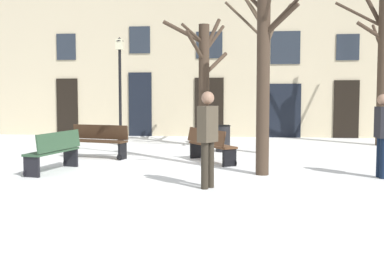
{
  "coord_description": "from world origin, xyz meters",
  "views": [
    {
      "loc": [
        1.45,
        -11.65,
        1.77
      ],
      "look_at": [
        0.0,
        1.54,
        0.81
      ],
      "focal_mm": 43.33,
      "sensor_mm": 36.0,
      "label": 1
    }
  ],
  "objects_px": {
    "tree_right_of_center": "(262,37)",
    "person_near_bench": "(382,131)",
    "person_crossing_plaza": "(208,134)",
    "tree_foreground": "(382,66)",
    "tree_left_of_center": "(264,57)",
    "bench_back_to_back_left": "(54,151)",
    "bench_facing_shops": "(210,144)",
    "streetlamp": "(120,79)",
    "litter_bin": "(223,138)",
    "bench_near_lamp": "(98,141)",
    "tree_center": "(204,78)"
  },
  "relations": [
    {
      "from": "litter_bin",
      "to": "bench_near_lamp",
      "type": "xyz_separation_m",
      "value": [
        -3.41,
        -1.8,
        0.07
      ]
    },
    {
      "from": "tree_right_of_center",
      "to": "bench_back_to_back_left",
      "type": "distance_m",
      "value": 5.33
    },
    {
      "from": "tree_center",
      "to": "bench_facing_shops",
      "type": "relative_size",
      "value": 2.52
    },
    {
      "from": "streetlamp",
      "to": "litter_bin",
      "type": "xyz_separation_m",
      "value": [
        3.64,
        -1.48,
        -1.88
      ]
    },
    {
      "from": "tree_foreground",
      "to": "litter_bin",
      "type": "relative_size",
      "value": 6.39
    },
    {
      "from": "streetlamp",
      "to": "person_near_bench",
      "type": "distance_m",
      "value": 9.23
    },
    {
      "from": "tree_left_of_center",
      "to": "person_near_bench",
      "type": "xyz_separation_m",
      "value": [
        2.31,
        -3.85,
        -1.88
      ]
    },
    {
      "from": "tree_left_of_center",
      "to": "person_crossing_plaza",
      "type": "relative_size",
      "value": 3.07
    },
    {
      "from": "bench_back_to_back_left",
      "to": "bench_facing_shops",
      "type": "relative_size",
      "value": 0.99
    },
    {
      "from": "tree_foreground",
      "to": "streetlamp",
      "type": "distance_m",
      "value": 9.07
    },
    {
      "from": "tree_center",
      "to": "streetlamp",
      "type": "relative_size",
      "value": 1.18
    },
    {
      "from": "tree_foreground",
      "to": "bench_facing_shops",
      "type": "height_order",
      "value": "tree_foreground"
    },
    {
      "from": "bench_facing_shops",
      "to": "tree_center",
      "type": "bearing_deg",
      "value": -27.2
    },
    {
      "from": "bench_back_to_back_left",
      "to": "bench_near_lamp",
      "type": "relative_size",
      "value": 0.96
    },
    {
      "from": "bench_back_to_back_left",
      "to": "bench_facing_shops",
      "type": "xyz_separation_m",
      "value": [
        3.44,
        1.87,
        -0.01
      ]
    },
    {
      "from": "person_crossing_plaza",
      "to": "bench_back_to_back_left",
      "type": "bearing_deg",
      "value": -80.01
    },
    {
      "from": "tree_left_of_center",
      "to": "bench_back_to_back_left",
      "type": "height_order",
      "value": "tree_left_of_center"
    },
    {
      "from": "tree_left_of_center",
      "to": "streetlamp",
      "type": "height_order",
      "value": "tree_left_of_center"
    },
    {
      "from": "tree_left_of_center",
      "to": "person_crossing_plaza",
      "type": "xyz_separation_m",
      "value": [
        -1.27,
        -5.33,
        -1.85
      ]
    },
    {
      "from": "tree_right_of_center",
      "to": "tree_center",
      "type": "height_order",
      "value": "tree_right_of_center"
    },
    {
      "from": "tree_left_of_center",
      "to": "bench_facing_shops",
      "type": "xyz_separation_m",
      "value": [
        -1.46,
        -1.97,
        -2.41
      ]
    },
    {
      "from": "tree_right_of_center",
      "to": "tree_left_of_center",
      "type": "bearing_deg",
      "value": 86.76
    },
    {
      "from": "streetlamp",
      "to": "bench_near_lamp",
      "type": "relative_size",
      "value": 2.08
    },
    {
      "from": "tree_right_of_center",
      "to": "person_crossing_plaza",
      "type": "xyz_separation_m",
      "value": [
        -1.06,
        -1.58,
        -1.98
      ]
    },
    {
      "from": "tree_foreground",
      "to": "person_crossing_plaza",
      "type": "height_order",
      "value": "tree_foreground"
    },
    {
      "from": "tree_left_of_center",
      "to": "person_crossing_plaza",
      "type": "distance_m",
      "value": 5.78
    },
    {
      "from": "tree_center",
      "to": "bench_near_lamp",
      "type": "relative_size",
      "value": 2.45
    },
    {
      "from": "tree_right_of_center",
      "to": "litter_bin",
      "type": "xyz_separation_m",
      "value": [
        -1.01,
        4.07,
        -2.59
      ]
    },
    {
      "from": "tree_right_of_center",
      "to": "person_near_bench",
      "type": "distance_m",
      "value": 3.23
    },
    {
      "from": "litter_bin",
      "to": "tree_right_of_center",
      "type": "bearing_deg",
      "value": -76.03
    },
    {
      "from": "tree_left_of_center",
      "to": "person_crossing_plaza",
      "type": "height_order",
      "value": "tree_left_of_center"
    },
    {
      "from": "tree_right_of_center",
      "to": "tree_foreground",
      "type": "distance_m",
      "value": 7.81
    },
    {
      "from": "tree_left_of_center",
      "to": "tree_right_of_center",
      "type": "relative_size",
      "value": 0.93
    },
    {
      "from": "tree_left_of_center",
      "to": "bench_facing_shops",
      "type": "distance_m",
      "value": 3.44
    },
    {
      "from": "tree_left_of_center",
      "to": "tree_foreground",
      "type": "bearing_deg",
      "value": 33.34
    },
    {
      "from": "tree_foreground",
      "to": "bench_near_lamp",
      "type": "distance_m",
      "value": 10.0
    },
    {
      "from": "streetlamp",
      "to": "litter_bin",
      "type": "distance_m",
      "value": 4.36
    },
    {
      "from": "tree_left_of_center",
      "to": "bench_back_to_back_left",
      "type": "relative_size",
      "value": 3.25
    },
    {
      "from": "tree_left_of_center",
      "to": "bench_back_to_back_left",
      "type": "distance_m",
      "value": 6.67
    },
    {
      "from": "bench_facing_shops",
      "to": "person_near_bench",
      "type": "height_order",
      "value": "person_near_bench"
    },
    {
      "from": "bench_near_lamp",
      "to": "person_crossing_plaza",
      "type": "relative_size",
      "value": 0.98
    },
    {
      "from": "person_crossing_plaza",
      "to": "streetlamp",
      "type": "bearing_deg",
      "value": -120.93
    },
    {
      "from": "person_near_bench",
      "to": "bench_back_to_back_left",
      "type": "bearing_deg",
      "value": 85.05
    },
    {
      "from": "streetlamp",
      "to": "bench_near_lamp",
      "type": "height_order",
      "value": "streetlamp"
    },
    {
      "from": "bench_back_to_back_left",
      "to": "person_near_bench",
      "type": "distance_m",
      "value": 7.23
    },
    {
      "from": "bench_back_to_back_left",
      "to": "bench_near_lamp",
      "type": "height_order",
      "value": "bench_back_to_back_left"
    },
    {
      "from": "streetlamp",
      "to": "litter_bin",
      "type": "relative_size",
      "value": 4.53
    },
    {
      "from": "streetlamp",
      "to": "person_crossing_plaza",
      "type": "xyz_separation_m",
      "value": [
        3.59,
        -7.13,
        -1.26
      ]
    },
    {
      "from": "tree_foreground",
      "to": "bench_facing_shops",
      "type": "bearing_deg",
      "value": -140.07
    },
    {
      "from": "streetlamp",
      "to": "bench_near_lamp",
      "type": "bearing_deg",
      "value": -86.0
    }
  ]
}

